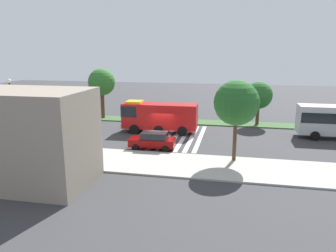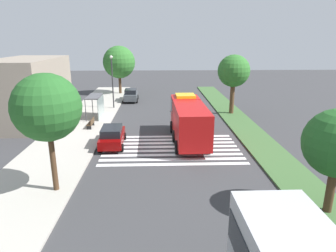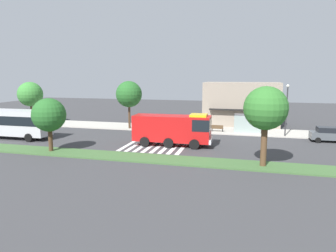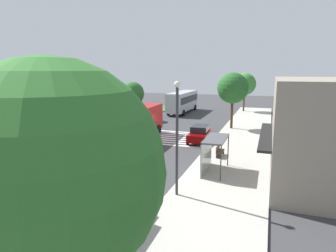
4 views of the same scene
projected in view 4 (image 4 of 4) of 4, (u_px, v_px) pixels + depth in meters
name	position (u px, v px, depth m)	size (l,w,h in m)	color
ground_plane	(154.00, 139.00, 32.05)	(120.00, 120.00, 0.00)	#38383A
sidewalk	(240.00, 145.00, 29.15)	(60.00, 5.69, 0.14)	#ADA89E
median_strip	(93.00, 133.00, 34.49)	(60.00, 3.00, 0.14)	#3D6033
crosswalk	(158.00, 136.00, 33.09)	(6.75, 11.06, 0.01)	silver
fire_truck	(137.00, 121.00, 31.33)	(8.86, 3.00, 3.65)	#B71414
parked_car_west	(200.00, 134.00, 30.51)	(4.46, 2.16, 1.67)	#720505
parked_car_mid	(107.00, 214.00, 13.42)	(4.29, 2.08, 1.76)	#474C51
transit_bus	(183.00, 100.00, 51.30)	(11.08, 2.89, 3.57)	#B2B2B7
bus_stop_shelter	(211.00, 147.00, 21.06)	(3.50, 1.40, 2.46)	#4C4C51
bench_near_shelter	(219.00, 151.00, 25.02)	(1.60, 0.50, 0.90)	#4C3823
street_lamp	(177.00, 130.00, 16.65)	(0.36, 0.36, 6.54)	#2D2D30
storefront_building	(318.00, 130.00, 19.56)	(11.40, 6.50, 6.72)	gray
sidewalk_tree_far_west	(245.00, 84.00, 51.68)	(3.85, 3.85, 6.64)	#513823
sidewalk_tree_west	(233.00, 88.00, 36.19)	(3.76, 3.76, 6.86)	#47301E
sidewalk_tree_center	(53.00, 172.00, 6.57)	(5.05, 5.05, 7.45)	#47301E
median_tree_far_west	(133.00, 94.00, 43.76)	(3.40, 3.40, 5.43)	#47301E
median_tree_west	(20.00, 98.00, 24.13)	(3.68, 3.68, 6.82)	#513823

